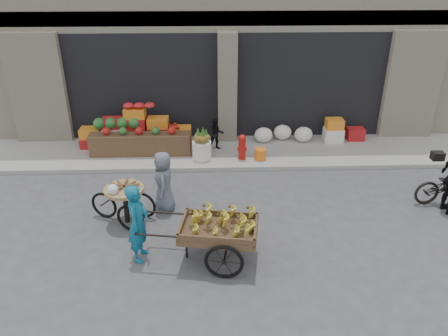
{
  "coord_description": "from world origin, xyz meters",
  "views": [
    {
      "loc": [
        -0.51,
        -7.33,
        5.3
      ],
      "look_at": [
        -0.23,
        1.03,
        1.1
      ],
      "focal_mm": 35.0,
      "sensor_mm": 36.0,
      "label": 1
    }
  ],
  "objects_px": {
    "orange_bucket": "(260,154)",
    "vendor_woman": "(138,223)",
    "banana_cart": "(216,228)",
    "vendor_grey": "(164,182)",
    "tricycle_cart": "(125,199)",
    "seated_person": "(216,134)",
    "pineapple_bin": "(202,150)",
    "fire_hydrant": "(242,146)"
  },
  "relations": [
    {
      "from": "seated_person",
      "to": "vendor_woman",
      "type": "distance_m",
      "value": 4.99
    },
    {
      "from": "pineapple_bin",
      "to": "tricycle_cart",
      "type": "relative_size",
      "value": 0.36
    },
    {
      "from": "vendor_woman",
      "to": "tricycle_cart",
      "type": "bearing_deg",
      "value": 29.48
    },
    {
      "from": "vendor_grey",
      "to": "pineapple_bin",
      "type": "bearing_deg",
      "value": 156.41
    },
    {
      "from": "fire_hydrant",
      "to": "seated_person",
      "type": "xyz_separation_m",
      "value": [
        -0.7,
        0.65,
        0.08
      ]
    },
    {
      "from": "pineapple_bin",
      "to": "orange_bucket",
      "type": "bearing_deg",
      "value": -3.58
    },
    {
      "from": "seated_person",
      "to": "pineapple_bin",
      "type": "bearing_deg",
      "value": -133.69
    },
    {
      "from": "banana_cart",
      "to": "vendor_grey",
      "type": "relative_size",
      "value": 1.79
    },
    {
      "from": "orange_bucket",
      "to": "seated_person",
      "type": "height_order",
      "value": "seated_person"
    },
    {
      "from": "tricycle_cart",
      "to": "seated_person",
      "type": "bearing_deg",
      "value": 80.93
    },
    {
      "from": "seated_person",
      "to": "tricycle_cart",
      "type": "relative_size",
      "value": 0.64
    },
    {
      "from": "orange_bucket",
      "to": "vendor_woman",
      "type": "xyz_separation_m",
      "value": [
        -2.72,
        -4.05,
        0.51
      ]
    },
    {
      "from": "vendor_woman",
      "to": "tricycle_cart",
      "type": "distance_m",
      "value": 1.35
    },
    {
      "from": "tricycle_cart",
      "to": "vendor_grey",
      "type": "bearing_deg",
      "value": 52.78
    },
    {
      "from": "fire_hydrant",
      "to": "pineapple_bin",
      "type": "bearing_deg",
      "value": 177.4
    },
    {
      "from": "orange_bucket",
      "to": "seated_person",
      "type": "distance_m",
      "value": 1.42
    },
    {
      "from": "orange_bucket",
      "to": "tricycle_cart",
      "type": "xyz_separation_m",
      "value": [
        -3.19,
        -2.81,
        0.3
      ]
    },
    {
      "from": "tricycle_cart",
      "to": "vendor_grey",
      "type": "height_order",
      "value": "vendor_grey"
    },
    {
      "from": "banana_cart",
      "to": "vendor_grey",
      "type": "xyz_separation_m",
      "value": [
        -1.13,
        1.85,
        -0.03
      ]
    },
    {
      "from": "banana_cart",
      "to": "vendor_woman",
      "type": "relative_size",
      "value": 1.61
    },
    {
      "from": "pineapple_bin",
      "to": "seated_person",
      "type": "distance_m",
      "value": 0.75
    },
    {
      "from": "fire_hydrant",
      "to": "tricycle_cart",
      "type": "xyz_separation_m",
      "value": [
        -2.69,
        -2.86,
        0.06
      ]
    },
    {
      "from": "tricycle_cart",
      "to": "vendor_grey",
      "type": "xyz_separation_m",
      "value": [
        0.78,
        0.49,
        0.14
      ]
    },
    {
      "from": "orange_bucket",
      "to": "banana_cart",
      "type": "height_order",
      "value": "banana_cart"
    },
    {
      "from": "pineapple_bin",
      "to": "tricycle_cart",
      "type": "xyz_separation_m",
      "value": [
        -1.59,
        -2.91,
        0.2
      ]
    },
    {
      "from": "seated_person",
      "to": "banana_cart",
      "type": "distance_m",
      "value": 4.87
    },
    {
      "from": "pineapple_bin",
      "to": "banana_cart",
      "type": "relative_size",
      "value": 0.21
    },
    {
      "from": "vendor_woman",
      "to": "vendor_grey",
      "type": "distance_m",
      "value": 1.77
    },
    {
      "from": "orange_bucket",
      "to": "vendor_grey",
      "type": "distance_m",
      "value": 3.37
    },
    {
      "from": "orange_bucket",
      "to": "tricycle_cart",
      "type": "relative_size",
      "value": 0.22
    },
    {
      "from": "banana_cart",
      "to": "vendor_grey",
      "type": "bearing_deg",
      "value": 130.09
    },
    {
      "from": "fire_hydrant",
      "to": "seated_person",
      "type": "relative_size",
      "value": 0.76
    },
    {
      "from": "pineapple_bin",
      "to": "tricycle_cart",
      "type": "distance_m",
      "value": 3.32
    },
    {
      "from": "seated_person",
      "to": "banana_cart",
      "type": "xyz_separation_m",
      "value": [
        -0.08,
        -4.87,
        0.15
      ]
    },
    {
      "from": "vendor_woman",
      "to": "vendor_grey",
      "type": "xyz_separation_m",
      "value": [
        0.31,
        1.74,
        -0.08
      ]
    },
    {
      "from": "pineapple_bin",
      "to": "vendor_woman",
      "type": "height_order",
      "value": "vendor_woman"
    },
    {
      "from": "orange_bucket",
      "to": "seated_person",
      "type": "relative_size",
      "value": 0.34
    },
    {
      "from": "seated_person",
      "to": "vendor_grey",
      "type": "xyz_separation_m",
      "value": [
        -1.21,
        -3.01,
        0.12
      ]
    },
    {
      "from": "banana_cart",
      "to": "fire_hydrant",
      "type": "bearing_deg",
      "value": 88.33
    },
    {
      "from": "fire_hydrant",
      "to": "vendor_woman",
      "type": "distance_m",
      "value": 4.67
    },
    {
      "from": "fire_hydrant",
      "to": "vendor_grey",
      "type": "height_order",
      "value": "vendor_grey"
    },
    {
      "from": "vendor_grey",
      "to": "banana_cart",
      "type": "bearing_deg",
      "value": 26.17
    }
  ]
}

